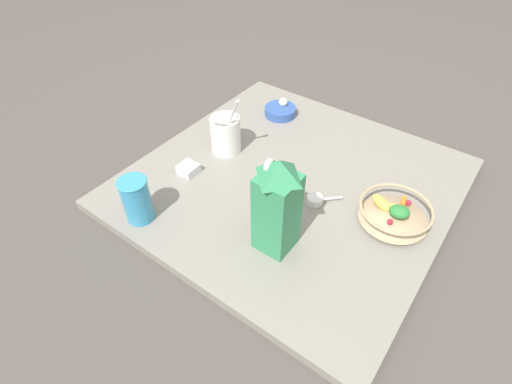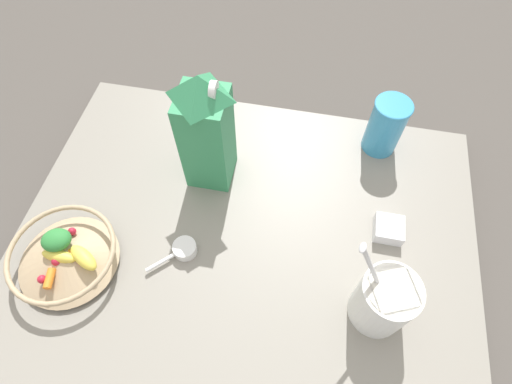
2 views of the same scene
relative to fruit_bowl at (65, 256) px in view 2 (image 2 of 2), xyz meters
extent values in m
plane|color=#4C4742|center=(0.02, -0.34, -0.07)|extent=(6.00, 6.00, 0.00)
cube|color=gray|center=(0.02, -0.34, -0.05)|extent=(0.96, 0.96, 0.03)
cylinder|color=tan|center=(0.00, 0.00, -0.03)|extent=(0.11, 0.11, 0.01)
cone|color=tan|center=(0.00, 0.00, 0.00)|extent=(0.20, 0.20, 0.04)
torus|color=tan|center=(0.00, 0.00, 0.02)|extent=(0.21, 0.21, 0.01)
ellipsoid|color=#EFD64C|center=(0.00, -0.04, 0.01)|extent=(0.06, 0.08, 0.03)
ellipsoid|color=#EFD64C|center=(-0.01, 0.00, 0.01)|extent=(0.03, 0.07, 0.02)
cylinder|color=orange|center=(-0.05, 0.00, 0.01)|extent=(0.04, 0.02, 0.02)
cylinder|color=orange|center=(0.00, 0.00, 0.00)|extent=(0.03, 0.04, 0.01)
sphere|color=red|center=(0.05, 0.01, 0.01)|extent=(0.02, 0.02, 0.02)
sphere|color=red|center=(-0.02, 0.01, 0.01)|extent=(0.02, 0.02, 0.02)
sphere|color=red|center=(0.00, -0.04, 0.01)|extent=(0.02, 0.02, 0.02)
sphere|color=red|center=(-0.05, 0.02, 0.01)|extent=(0.02, 0.02, 0.02)
ellipsoid|color=#2D7F38|center=(0.02, 0.01, 0.03)|extent=(0.06, 0.07, 0.03)
cube|color=#338C59|center=(0.27, -0.23, 0.08)|extent=(0.10, 0.10, 0.24)
pyramid|color=#338C59|center=(0.27, -0.23, 0.23)|extent=(0.10, 0.10, 0.05)
cylinder|color=white|center=(0.27, -0.25, 0.23)|extent=(0.03, 0.01, 0.03)
cylinder|color=white|center=(0.02, -0.61, 0.03)|extent=(0.10, 0.10, 0.13)
cylinder|color=white|center=(0.02, -0.61, 0.08)|extent=(0.09, 0.09, 0.02)
cylinder|color=silver|center=(0.03, -0.57, 0.11)|extent=(0.02, 0.08, 0.16)
ellipsoid|color=silver|center=(0.04, -0.53, 0.19)|extent=(0.02, 0.02, 0.01)
cylinder|color=#3893C6|center=(0.42, -0.60, 0.03)|extent=(0.08, 0.08, 0.14)
torus|color=#3893C6|center=(0.42, -0.60, 0.10)|extent=(0.08, 0.08, 0.01)
cube|color=silver|center=(0.19, -0.63, -0.02)|extent=(0.06, 0.06, 0.03)
cube|color=brown|center=(0.19, -0.63, -0.02)|extent=(0.05, 0.05, 0.02)
cylinder|color=white|center=(0.07, -0.22, -0.02)|extent=(0.05, 0.05, 0.02)
cylinder|color=white|center=(0.03, -0.18, -0.02)|extent=(0.05, 0.05, 0.01)
camera|label=1|loc=(0.88, 0.15, 0.82)|focal=28.00mm
camera|label=2|loc=(-0.22, -0.43, 0.73)|focal=28.00mm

